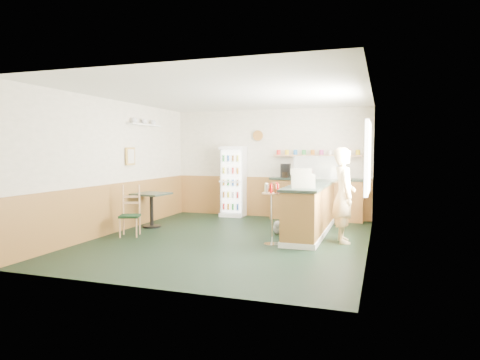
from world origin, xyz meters
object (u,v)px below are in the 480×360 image
at_px(cash_register, 303,181).
at_px(cafe_chair, 132,209).
at_px(drinks_fridge, 233,181).
at_px(cafe_table, 152,203).
at_px(display_case, 317,169).
at_px(shopkeeper, 344,195).
at_px(condiment_stand, 272,204).

bearing_deg(cash_register, cafe_chair, 173.34).
bearing_deg(drinks_fridge, cafe_chair, -109.77).
relative_size(cafe_table, cafe_chair, 0.75).
bearing_deg(display_case, cafe_chair, -148.20).
relative_size(drinks_fridge, cash_register, 4.10).
bearing_deg(cash_register, display_case, 76.67).
distance_m(shopkeeper, condiment_stand, 1.34).
height_order(condiment_stand, cafe_chair, condiment_stand).
height_order(display_case, shopkeeper, shopkeeper).
distance_m(display_case, cash_register, 1.67).
relative_size(cash_register, cafe_chair, 0.44).
distance_m(condiment_stand, cafe_chair, 2.82).
bearing_deg(cafe_chair, display_case, 10.87).
distance_m(drinks_fridge, cafe_table, 2.40).
xyz_separation_m(display_case, condiment_stand, (-0.50, -1.99, -0.55)).
bearing_deg(cafe_table, cafe_chair, -84.33).
xyz_separation_m(cafe_table, cafe_chair, (0.09, -0.91, -0.01)).
relative_size(display_case, cafe_chair, 0.95).
bearing_deg(condiment_stand, display_case, 76.01).
bearing_deg(cafe_table, drinks_fridge, 60.75).
height_order(display_case, condiment_stand, display_case).
distance_m(drinks_fridge, display_case, 2.45).
bearing_deg(cafe_chair, drinks_fridge, 49.31).
xyz_separation_m(display_case, cafe_chair, (-3.31, -2.05, -0.76)).
relative_size(cash_register, condiment_stand, 0.40).
xyz_separation_m(drinks_fridge, cafe_chair, (-1.07, -2.98, -0.37)).
relative_size(drinks_fridge, condiment_stand, 1.64).
height_order(shopkeeper, cafe_chair, shopkeeper).
height_order(display_case, cafe_table, display_case).
bearing_deg(display_case, condiment_stand, -103.99).
distance_m(cash_register, cafe_table, 3.49).
bearing_deg(cash_register, drinks_fridge, 117.49).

